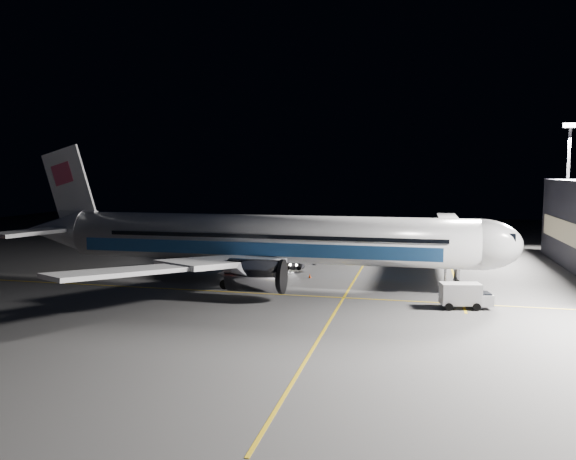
# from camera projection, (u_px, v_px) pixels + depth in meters

# --- Properties ---
(ground) EXTENTS (200.00, 200.00, 0.00)m
(ground) POSITION_uv_depth(u_px,v_px,m) (267.00, 283.00, 66.94)
(ground) COLOR #4C4C4F
(ground) RESTS_ON ground
(guide_line_main) EXTENTS (0.25, 80.00, 0.01)m
(guide_line_main) POSITION_uv_depth(u_px,v_px,m) (351.00, 286.00, 64.66)
(guide_line_main) COLOR gold
(guide_line_main) RESTS_ON ground
(guide_line_cross) EXTENTS (70.00, 0.25, 0.01)m
(guide_line_cross) POSITION_uv_depth(u_px,v_px,m) (252.00, 293.00, 61.13)
(guide_line_cross) COLOR gold
(guide_line_cross) RESTS_ON ground
(guide_line_side) EXTENTS (0.25, 40.00, 0.01)m
(guide_line_side) POSITION_uv_depth(u_px,v_px,m) (454.00, 275.00, 71.62)
(guide_line_side) COLOR gold
(guide_line_side) RESTS_ON ground
(airliner) EXTENTS (61.48, 54.22, 16.64)m
(airliner) POSITION_uv_depth(u_px,v_px,m) (258.00, 239.00, 66.64)
(airliner) COLOR silver
(airliner) RESTS_ON ground
(jet_bridge) EXTENTS (3.60, 34.40, 6.30)m
(jet_bridge) POSITION_uv_depth(u_px,v_px,m) (451.00, 233.00, 78.94)
(jet_bridge) COLOR #B2B2B7
(jet_bridge) RESTS_ON ground
(floodlight_mast_north) EXTENTS (2.40, 0.68, 20.70)m
(floodlight_mast_north) POSITION_uv_depth(u_px,v_px,m) (568.00, 177.00, 87.52)
(floodlight_mast_north) COLOR #59595E
(floodlight_mast_north) RESTS_ON ground
(service_truck) EXTENTS (5.13, 2.89, 2.48)m
(service_truck) POSITION_uv_depth(u_px,v_px,m) (465.00, 295.00, 54.17)
(service_truck) COLOR silver
(service_truck) RESTS_ON ground
(baggage_tug) EXTENTS (2.38, 1.99, 1.60)m
(baggage_tug) POSITION_uv_depth(u_px,v_px,m) (295.00, 264.00, 76.01)
(baggage_tug) COLOR black
(baggage_tug) RESTS_ON ground
(safety_cone_a) EXTENTS (0.35, 0.35, 0.53)m
(safety_cone_a) POSITION_uv_depth(u_px,v_px,m) (257.00, 262.00, 80.18)
(safety_cone_a) COLOR #EC4109
(safety_cone_a) RESTS_ON ground
(safety_cone_b) EXTENTS (0.45, 0.45, 0.67)m
(safety_cone_b) POSITION_uv_depth(u_px,v_px,m) (284.00, 274.00, 70.54)
(safety_cone_b) COLOR #EC4109
(safety_cone_b) RESTS_ON ground
(safety_cone_c) EXTENTS (0.36, 0.36, 0.54)m
(safety_cone_c) POSITION_uv_depth(u_px,v_px,m) (310.00, 276.00, 69.78)
(safety_cone_c) COLOR #EC4109
(safety_cone_c) RESTS_ON ground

